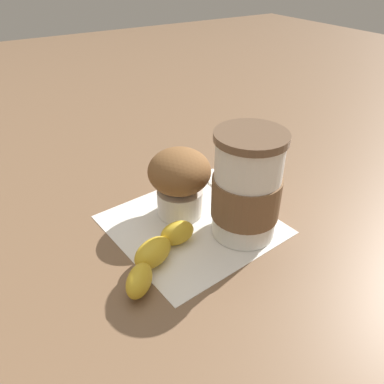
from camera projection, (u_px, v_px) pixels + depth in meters
The scene contains 7 objects.
ground_plane at pixel (192, 225), 0.55m from camera, with size 3.00×3.00×0.00m, color brown.
paper_napkin at pixel (192, 224), 0.55m from camera, with size 0.22×0.22×0.00m, color white.
coffee_cup at pixel (247, 189), 0.49m from camera, with size 0.09×0.09×0.15m.
muffin at pixel (181, 179), 0.54m from camera, with size 0.09×0.09×0.10m.
banana at pixel (157, 254), 0.47m from camera, with size 0.13×0.09×0.03m.
sugar_packet at pixel (213, 177), 0.65m from camera, with size 0.05×0.03×0.01m, color white.
wooden_stirrer at pixel (218, 174), 0.67m from camera, with size 0.11×0.01×0.00m, color #9E7547.
Camera 1 is at (0.23, 0.37, 0.34)m, focal length 35.00 mm.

